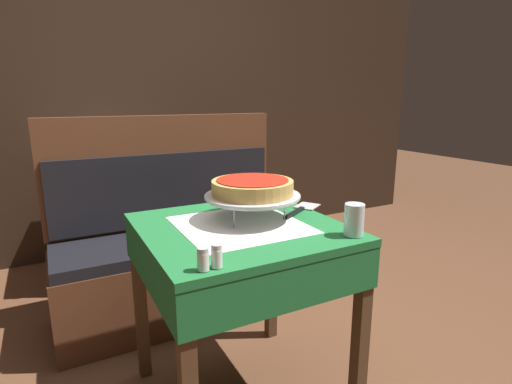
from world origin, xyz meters
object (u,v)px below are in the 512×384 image
dining_table_front (240,252)px  deep_dish_pizza (252,187)px  pepper_shaker (217,256)px  condiment_caddy (95,163)px  pizza_server (301,209)px  salt_shaker (203,259)px  water_glass_near (354,220)px  pizza_pan_stand (253,197)px  booth_bench (178,258)px  dining_table_rear (111,183)px

dining_table_front → deep_dish_pizza: bearing=30.1°
pepper_shaker → condiment_caddy: bearing=93.4°
pizza_server → salt_shaker: 0.71m
dining_table_front → water_glass_near: (0.31, -0.30, 0.17)m
dining_table_front → condiment_caddy: 1.65m
pizza_pan_stand → pepper_shaker: 0.49m
booth_bench → pepper_shaker: booth_bench is taller
dining_table_rear → deep_dish_pizza: (0.33, -1.54, 0.25)m
pizza_server → salt_shaker: salt_shaker is taller
booth_bench → water_glass_near: size_ratio=11.81×
deep_dish_pizza → pizza_pan_stand: bearing=0.0°
dining_table_rear → water_glass_near: water_glass_near is taller
salt_shaker → deep_dish_pizza: bearing=46.7°
dining_table_front → booth_bench: size_ratio=0.57×
dining_table_rear → salt_shaker: bearing=-90.6°
pizza_pan_stand → water_glass_near: 0.41m
deep_dish_pizza → salt_shaker: 0.52m
dining_table_front → deep_dish_pizza: (0.08, 0.04, 0.25)m
booth_bench → pepper_shaker: 1.26m
dining_table_front → pizza_pan_stand: pizza_pan_stand is taller
deep_dish_pizza → pizza_server: 0.28m
pizza_pan_stand → salt_shaker: size_ratio=5.67×
salt_shaker → dining_table_rear: bearing=89.4°
booth_bench → salt_shaker: size_ratio=20.10×
dining_table_front → pepper_shaker: (-0.23, -0.33, 0.15)m
dining_table_front → booth_bench: 0.88m
dining_table_rear → booth_bench: booth_bench is taller
pizza_pan_stand → condiment_caddy: 1.62m
water_glass_near → deep_dish_pizza: bearing=123.8°
dining_table_front → water_glass_near: bearing=-44.2°
dining_table_front → pizza_server: pizza_server is taller
pizza_pan_stand → salt_shaker: (-0.35, -0.37, -0.06)m
booth_bench → salt_shaker: bearing=-102.5°
dining_table_front → pizza_server: 0.35m
pepper_shaker → pizza_pan_stand: bearing=50.3°
deep_dish_pizza → pepper_shaker: 0.49m
salt_shaker → pepper_shaker: bearing=0.0°
pizza_server → condiment_caddy: 1.68m
dining_table_rear → water_glass_near: 1.97m
dining_table_front → pizza_pan_stand: size_ratio=2.02×
dining_table_front → pizza_pan_stand: 0.23m
booth_bench → pizza_pan_stand: size_ratio=3.55×
dining_table_rear → condiment_caddy: (-0.09, 0.02, 0.15)m
pizza_server → dining_table_rear: bearing=110.7°
dining_table_rear → water_glass_near: bearing=-73.4°
deep_dish_pizza → condiment_caddy: (-0.42, 1.56, -0.09)m
deep_dish_pizza → condiment_caddy: size_ratio=1.90×
dining_table_rear → deep_dish_pizza: 1.59m
booth_bench → water_glass_near: (0.33, -1.12, 0.50)m
booth_bench → water_glass_near: 1.27m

